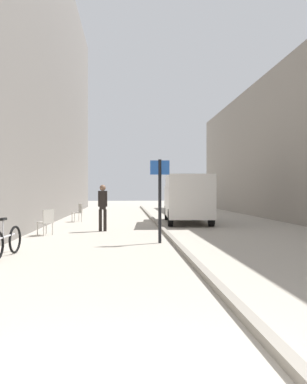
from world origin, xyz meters
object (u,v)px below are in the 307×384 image
(cafe_chair_near_window, at_px, (46,220))
(pedestrian_main_foreground, at_px, (103,204))
(delivery_van, at_px, (187,198))
(cafe_chair_by_doorway, at_px, (78,211))
(street_sign_post, at_px, (160,193))
(bicycle_leaning, at_px, (6,242))

(cafe_chair_near_window, bearing_deg, pedestrian_main_foreground, -17.87)
(delivery_van, relative_size, cafe_chair_by_doorway, 5.37)
(pedestrian_main_foreground, height_order, street_sign_post, street_sign_post)
(pedestrian_main_foreground, distance_m, delivery_van, 5.11)
(bicycle_leaning, distance_m, cafe_chair_near_window, 4.09)
(pedestrian_main_foreground, bearing_deg, cafe_chair_near_window, -148.32)
(pedestrian_main_foreground, xyz_separation_m, cafe_chair_near_window, (-1.95, -1.13, -0.53))
(delivery_van, xyz_separation_m, street_sign_post, (-2.02, -6.42, 0.27))
(bicycle_leaning, relative_size, cafe_chair_by_doorway, 1.88)
(cafe_chair_by_doorway, bearing_deg, bicycle_leaning, 148.69)
(street_sign_post, xyz_separation_m, cafe_chair_by_doorway, (-3.52, 7.53, -1.00))
(bicycle_leaning, height_order, cafe_chair_by_doorway, bicycle_leaning)
(cafe_chair_by_doorway, bearing_deg, delivery_van, -129.87)
(cafe_chair_near_window, bearing_deg, street_sign_post, -76.25)
(pedestrian_main_foreground, distance_m, cafe_chair_near_window, 2.32)
(pedestrian_main_foreground, relative_size, cafe_chair_near_window, 1.98)
(bicycle_leaning, xyz_separation_m, cafe_chair_by_doorway, (0.46, 9.50, 0.17))
(delivery_van, bearing_deg, cafe_chair_by_doorway, 172.73)
(cafe_chair_by_doorway, bearing_deg, cafe_chair_near_window, 147.08)
(street_sign_post, bearing_deg, cafe_chair_near_window, -24.24)
(street_sign_post, bearing_deg, cafe_chair_by_doorway, -60.91)
(pedestrian_main_foreground, relative_size, street_sign_post, 0.72)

